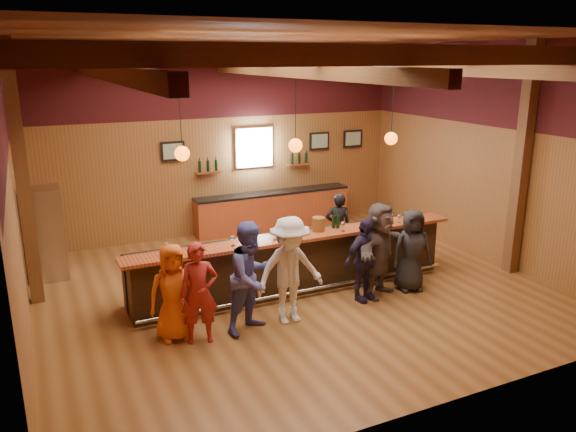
{
  "coord_description": "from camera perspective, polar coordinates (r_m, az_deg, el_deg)",
  "views": [
    {
      "loc": [
        -4.23,
        -8.7,
        4.18
      ],
      "look_at": [
        0.0,
        0.3,
        1.35
      ],
      "focal_mm": 35.0,
      "sensor_mm": 36.0,
      "label": 1
    }
  ],
  "objects": [
    {
      "name": "customer_navy",
      "position": [
        9.94,
        7.7,
        -4.45
      ],
      "size": [
        0.94,
        0.57,
        1.5
      ],
      "primitive_type": "imported",
      "rotation": [
        0.0,
        0.0,
        0.25
      ],
      "color": "#241C38",
      "rests_on": "ground"
    },
    {
      "name": "wine_shelves",
      "position": [
        13.79,
        -3.34,
        5.16
      ],
      "size": [
        3.0,
        0.18,
        0.3
      ],
      "color": "maroon",
      "rests_on": "room"
    },
    {
      "name": "bar_counter",
      "position": [
        10.48,
        0.43,
        -4.55
      ],
      "size": [
        6.3,
        1.07,
        1.11
      ],
      "color": "black",
      "rests_on": "ground"
    },
    {
      "name": "customer_orange",
      "position": [
        8.71,
        -11.59,
        -7.6
      ],
      "size": [
        0.75,
        0.5,
        1.52
      ],
      "primitive_type": "imported",
      "rotation": [
        0.0,
        0.0,
        -0.02
      ],
      "color": "#E05C15",
      "rests_on": "ground"
    },
    {
      "name": "glass_g",
      "position": [
        10.75,
        8.52,
        -0.23
      ],
      "size": [
        0.07,
        0.07,
        0.16
      ],
      "color": "silver",
      "rests_on": "bar_counter"
    },
    {
      "name": "stainless_fridge",
      "position": [
        11.77,
        -23.49,
        -1.66
      ],
      "size": [
        0.7,
        0.7,
        1.8
      ],
      "primitive_type": "cube",
      "color": "silver",
      "rests_on": "ground"
    },
    {
      "name": "glass_d",
      "position": [
        9.61,
        -4.12,
        -2.0
      ],
      "size": [
        0.08,
        0.08,
        0.18
      ],
      "color": "silver",
      "rests_on": "bar_counter"
    },
    {
      "name": "customer_dark",
      "position": [
        10.53,
        12.45,
        -3.42
      ],
      "size": [
        0.84,
        0.65,
        1.53
      ],
      "primitive_type": "imported",
      "rotation": [
        0.0,
        0.0,
        -0.23
      ],
      "color": "black",
      "rests_on": "ground"
    },
    {
      "name": "pendant_lights",
      "position": [
        9.79,
        0.75,
        7.23
      ],
      "size": [
        4.24,
        0.24,
        1.37
      ],
      "color": "black",
      "rests_on": "room"
    },
    {
      "name": "framed_pictures",
      "position": [
        14.1,
        -0.16,
        7.4
      ],
      "size": [
        5.35,
        0.05,
        0.45
      ],
      "color": "black",
      "rests_on": "room"
    },
    {
      "name": "customer_redvest",
      "position": [
        8.54,
        -9.01,
        -7.74
      ],
      "size": [
        0.64,
        0.48,
        1.57
      ],
      "primitive_type": "imported",
      "rotation": [
        0.0,
        0.0,
        -0.2
      ],
      "color": "#A0241D",
      "rests_on": "ground"
    },
    {
      "name": "back_bar_cabinet",
      "position": [
        14.06,
        -1.51,
        0.6
      ],
      "size": [
        4.0,
        0.52,
        0.95
      ],
      "color": "maroon",
      "rests_on": "ground"
    },
    {
      "name": "customer_denim",
      "position": [
        8.76,
        -3.72,
        -6.19
      ],
      "size": [
        1.06,
        0.96,
        1.78
      ],
      "primitive_type": "imported",
      "rotation": [
        0.0,
        0.0,
        0.4
      ],
      "color": "#575BAE",
      "rests_on": "ground"
    },
    {
      "name": "ice_bucket",
      "position": [
        10.25,
        3.12,
        -0.83
      ],
      "size": [
        0.23,
        0.23,
        0.26
      ],
      "primitive_type": "cylinder",
      "color": "brown",
      "rests_on": "bar_counter"
    },
    {
      "name": "glass_a",
      "position": [
        9.25,
        -12.23,
        -2.97
      ],
      "size": [
        0.09,
        0.09,
        0.2
      ],
      "color": "silver",
      "rests_on": "bar_counter"
    },
    {
      "name": "room",
      "position": [
        9.78,
        0.62,
        10.2
      ],
      "size": [
        9.04,
        9.0,
        4.52
      ],
      "color": "brown",
      "rests_on": "ground"
    },
    {
      "name": "glass_h",
      "position": [
        10.95,
        11.27,
        -0.07
      ],
      "size": [
        0.07,
        0.07,
        0.17
      ],
      "color": "silver",
      "rests_on": "bar_counter"
    },
    {
      "name": "window",
      "position": [
        13.78,
        -3.47,
        6.96
      ],
      "size": [
        0.95,
        0.09,
        0.95
      ],
      "color": "silver",
      "rests_on": "room"
    },
    {
      "name": "glass_e",
      "position": [
        9.72,
        -1.34,
        -1.73
      ],
      "size": [
        0.08,
        0.08,
        0.18
      ],
      "color": "silver",
      "rests_on": "bar_counter"
    },
    {
      "name": "bottle_b",
      "position": [
        10.44,
        5.12,
        -0.55
      ],
      "size": [
        0.07,
        0.07,
        0.33
      ],
      "color": "black",
      "rests_on": "bar_counter"
    },
    {
      "name": "bottle_a",
      "position": [
        10.44,
        4.65,
        -0.55
      ],
      "size": [
        0.07,
        0.07,
        0.32
      ],
      "color": "black",
      "rests_on": "bar_counter"
    },
    {
      "name": "glass_c",
      "position": [
        9.46,
        -5.66,
        -2.29
      ],
      "size": [
        0.08,
        0.08,
        0.19
      ],
      "color": "silver",
      "rests_on": "bar_counter"
    },
    {
      "name": "customer_brown",
      "position": [
        10.14,
        9.3,
        -3.4
      ],
      "size": [
        1.67,
        1.17,
        1.73
      ],
      "primitive_type": "imported",
      "rotation": [
        0.0,
        0.0,
        0.46
      ],
      "color": "#524541",
      "rests_on": "ground"
    },
    {
      "name": "glass_b",
      "position": [
        9.19,
        -11.06,
        -3.2
      ],
      "size": [
        0.07,
        0.07,
        0.16
      ],
      "color": "silver",
      "rests_on": "bar_counter"
    },
    {
      "name": "bartender",
      "position": [
        11.82,
        5.09,
        -1.13
      ],
      "size": [
        0.63,
        0.53,
        1.47
      ],
      "primitive_type": "imported",
      "rotation": [
        0.0,
        0.0,
        2.76
      ],
      "color": "black",
      "rests_on": "ground"
    },
    {
      "name": "customer_white",
      "position": [
        9.0,
        0.19,
        -5.56
      ],
      "size": [
        1.16,
        0.68,
        1.78
      ],
      "primitive_type": "imported",
      "rotation": [
        0.0,
        0.0,
        0.02
      ],
      "color": "silver",
      "rests_on": "ground"
    },
    {
      "name": "glass_f",
      "position": [
        10.26,
        5.61,
        -0.84
      ],
      "size": [
        0.08,
        0.08,
        0.18
      ],
      "color": "silver",
      "rests_on": "bar_counter"
    }
  ]
}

